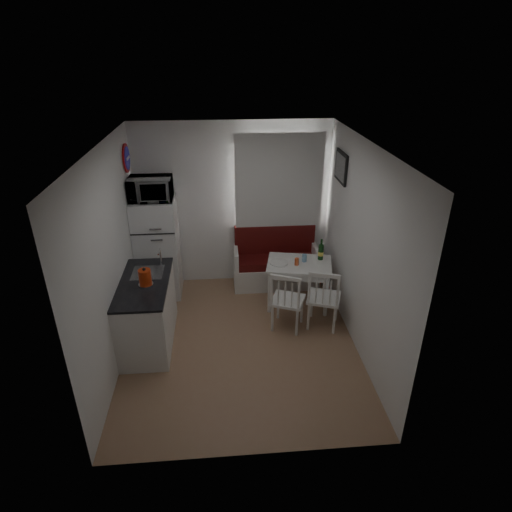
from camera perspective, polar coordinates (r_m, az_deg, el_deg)
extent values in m
cube|color=#A27756|center=(5.83, -2.04, -11.41)|extent=(3.00, 3.50, 0.02)
cube|color=white|center=(4.70, -2.56, 14.48)|extent=(3.00, 3.50, 0.02)
cube|color=white|center=(6.74, -3.03, 6.72)|extent=(3.00, 0.02, 2.60)
cube|color=white|center=(3.65, -0.86, -12.13)|extent=(3.00, 0.02, 2.60)
cube|color=white|center=(5.29, -18.72, -0.50)|extent=(0.02, 3.50, 2.60)
cube|color=white|center=(5.40, 13.83, 0.73)|extent=(0.02, 3.50, 2.60)
cube|color=white|center=(6.67, 3.02, 9.44)|extent=(1.22, 0.06, 1.47)
cube|color=white|center=(6.59, 3.11, 9.68)|extent=(1.35, 0.02, 1.50)
cube|color=white|center=(5.78, -14.26, -7.42)|extent=(0.60, 1.30, 0.86)
cube|color=black|center=(5.55, -14.78, -3.51)|extent=(0.62, 1.32, 0.03)
cube|color=#99999E|center=(5.78, -14.18, -2.57)|extent=(0.40, 0.40, 0.10)
cylinder|color=silver|center=(5.83, -12.59, -0.11)|extent=(0.02, 0.02, 0.26)
cylinder|color=#1A1D9F|center=(6.34, -16.83, 12.39)|extent=(0.03, 0.40, 0.40)
cube|color=black|center=(6.13, 11.26, 11.56)|extent=(0.04, 0.52, 0.42)
cube|color=white|center=(7.01, 2.61, -2.46)|extent=(1.36, 0.52, 0.38)
cube|color=#551110|center=(6.89, 2.65, -0.64)|extent=(1.30, 0.48, 0.13)
cube|color=#551110|center=(6.94, 2.49, 2.26)|extent=(1.30, 0.10, 0.48)
cube|color=white|center=(6.29, 5.80, -1.10)|extent=(1.04, 0.82, 0.04)
cube|color=white|center=(6.32, 5.76, -1.70)|extent=(0.93, 0.71, 0.11)
cylinder|color=white|center=(6.45, 5.66, -3.85)|extent=(0.06, 0.06, 0.66)
cube|color=white|center=(5.88, 4.26, -5.89)|extent=(0.54, 0.53, 0.04)
cube|color=white|center=(5.60, 4.62, -4.79)|extent=(0.39, 0.19, 0.44)
cube|color=white|center=(5.97, 9.03, -5.53)|extent=(0.55, 0.53, 0.04)
cube|color=white|center=(5.69, 9.63, -4.39)|extent=(0.40, 0.18, 0.45)
cube|color=white|center=(6.69, -12.96, 1.07)|extent=(0.63, 0.63, 1.56)
imported|color=white|center=(6.30, -13.89, 8.69)|extent=(0.60, 0.41, 0.33)
cylinder|color=red|center=(5.38, -14.58, -2.77)|extent=(0.18, 0.18, 0.24)
cylinder|color=#CC4D22|center=(6.20, 5.45, -0.75)|extent=(0.06, 0.06, 0.11)
cylinder|color=#79AACE|center=(6.31, 6.46, -0.26)|extent=(0.07, 0.07, 0.11)
cylinder|color=white|center=(6.24, 3.07, -0.90)|extent=(0.27, 0.27, 0.02)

